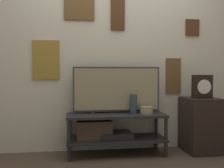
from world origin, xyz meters
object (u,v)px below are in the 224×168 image
(television, at_px, (117,89))
(mantel_clock, at_px, (202,87))
(vase_wide_bowl, at_px, (147,110))
(vase_tall_ceramic, at_px, (134,104))

(television, xyz_separation_m, mantel_clock, (1.02, -0.16, 0.03))
(television, bearing_deg, vase_wide_bowl, -21.38)
(television, distance_m, vase_wide_bowl, 0.44)
(television, height_order, mantel_clock, television)
(television, height_order, vase_wide_bowl, television)
(television, distance_m, vase_tall_ceramic, 0.27)
(mantel_clock, bearing_deg, vase_wide_bowl, 178.04)
(vase_tall_ceramic, distance_m, mantel_clock, 0.86)
(vase_wide_bowl, bearing_deg, vase_tall_ceramic, 161.00)
(vase_tall_ceramic, relative_size, mantel_clock, 0.81)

